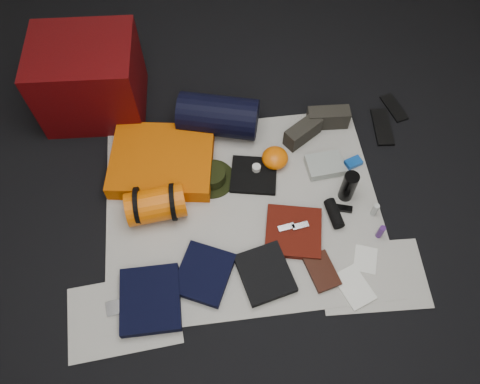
{
  "coord_description": "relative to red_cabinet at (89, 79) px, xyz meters",
  "views": [
    {
      "loc": [
        -0.18,
        -1.27,
        2.45
      ],
      "look_at": [
        -0.01,
        0.06,
        0.1
      ],
      "focal_mm": 35.0,
      "sensor_mm": 36.0,
      "label": 1
    }
  ],
  "objects": [
    {
      "name": "boonie_brim",
      "position": [
        0.69,
        -0.67,
        -0.25
      ],
      "size": [
        0.34,
        0.34,
        0.01
      ],
      "primitive_type": "cylinder",
      "rotation": [
        0.0,
        0.0,
        0.23
      ],
      "color": "black",
      "rests_on": "newspaper_mat"
    },
    {
      "name": "floor",
      "position": [
        0.86,
        -0.89,
        -0.27
      ],
      "size": [
        4.5,
        4.5,
        0.02
      ],
      "primitive_type": "cube",
      "color": "black",
      "rests_on": "ground"
    },
    {
      "name": "newspaper_sheet_front_right",
      "position": [
        1.51,
        -1.39,
        -0.26
      ],
      "size": [
        0.6,
        0.43,
        0.0
      ],
      "primitive_type": "cube",
      "rotation": [
        0.0,
        0.0,
        -0.05
      ],
      "color": "silver",
      "rests_on": "floor"
    },
    {
      "name": "toiletry_clear",
      "position": [
        1.61,
        -1.03,
        -0.2
      ],
      "size": [
        0.04,
        0.04,
        0.1
      ],
      "primitive_type": "cylinder",
      "rotation": [
        0.0,
        0.0,
        -0.07
      ],
      "color": "#AEB3AE",
      "rests_on": "newspaper_mat"
    },
    {
      "name": "map_booklet",
      "position": [
        1.39,
        -1.45,
        -0.25
      ],
      "size": [
        0.22,
        0.26,
        0.01
      ],
      "primitive_type": "cube",
      "rotation": [
        0.0,
        0.0,
        0.36
      ],
      "color": "silver",
      "rests_on": "newspaper_mat"
    },
    {
      "name": "key_cluster",
      "position": [
        0.11,
        -1.4,
        -0.25
      ],
      "size": [
        0.09,
        0.09,
        0.01
      ],
      "primitive_type": "cube",
      "rotation": [
        0.0,
        0.0,
        0.14
      ],
      "color": "#B9BABF",
      "rests_on": "newspaper_mat"
    },
    {
      "name": "hiking_boot_right",
      "position": [
        1.48,
        -0.34,
        -0.19
      ],
      "size": [
        0.27,
        0.11,
        0.13
      ],
      "primitive_type": "cube",
      "rotation": [
        0.0,
        0.0,
        -0.06
      ],
      "color": "#292620",
      "rests_on": "newspaper_mat"
    },
    {
      "name": "compact_camera",
      "position": [
        1.37,
        -0.7,
        -0.23
      ],
      "size": [
        0.11,
        0.08,
        0.04
      ],
      "primitive_type": "cube",
      "rotation": [
        0.0,
        0.0,
        0.17
      ],
      "color": "#B9BABF",
      "rests_on": "newspaper_mat"
    },
    {
      "name": "sack_strap_right",
      "position": [
        0.46,
        -0.86,
        -0.14
      ],
      "size": [
        0.03,
        0.22,
        0.22
      ],
      "primitive_type": "cylinder",
      "rotation": [
        0.0,
        1.57,
        0.0
      ],
      "color": "black",
      "rests_on": "newspaper_mat"
    },
    {
      "name": "trousers_navy_a",
      "position": [
        0.3,
        -1.39,
        -0.23
      ],
      "size": [
        0.31,
        0.36,
        0.06
      ],
      "primitive_type": "cube",
      "rotation": [
        0.0,
        0.0,
        -0.01
      ],
      "color": "black",
      "rests_on": "newspaper_mat"
    },
    {
      "name": "black_tshirt",
      "position": [
        0.95,
        -0.68,
        -0.24
      ],
      "size": [
        0.32,
        0.31,
        0.03
      ],
      "primitive_type": "cube",
      "rotation": [
        0.0,
        0.0,
        -0.2
      ],
      "color": "black",
      "rests_on": "newspaper_mat"
    },
    {
      "name": "paperback_book",
      "position": [
        1.23,
        -1.34,
        -0.24
      ],
      "size": [
        0.18,
        0.24,
        0.03
      ],
      "primitive_type": "cube",
      "rotation": [
        0.0,
        0.0,
        0.24
      ],
      "color": "black",
      "rests_on": "newspaper_mat"
    },
    {
      "name": "map_printout",
      "position": [
        1.49,
        -1.3,
        -0.25
      ],
      "size": [
        0.17,
        0.19,
        0.01
      ],
      "primitive_type": "cube",
      "rotation": [
        0.0,
        0.0,
        -0.35
      ],
      "color": "silver",
      "rests_on": "newspaper_mat"
    },
    {
      "name": "first_aid_pouch",
      "position": [
        1.39,
        -0.67,
        -0.23
      ],
      "size": [
        0.23,
        0.18,
        0.05
      ],
      "primitive_type": "cube",
      "rotation": [
        0.0,
        0.0,
        0.08
      ],
      "color": "#929A92",
      "rests_on": "newspaper_mat"
    },
    {
      "name": "trousers_navy_b",
      "position": [
        0.59,
        -1.28,
        -0.23
      ],
      "size": [
        0.38,
        0.39,
        0.05
      ],
      "primitive_type": "cube",
      "rotation": [
        0.0,
        0.0,
        -0.44
      ],
      "color": "black",
      "rests_on": "newspaper_mat"
    },
    {
      "name": "boonie_crown",
      "position": [
        0.69,
        -0.67,
        -0.21
      ],
      "size": [
        0.17,
        0.17,
        0.07
      ],
      "primitive_type": "cylinder",
      "color": "black",
      "rests_on": "boonie_brim"
    },
    {
      "name": "newspaper_mat",
      "position": [
        0.86,
        -0.89,
        -0.26
      ],
      "size": [
        1.6,
        1.3,
        0.01
      ],
      "primitive_type": "cube",
      "color": "silver",
      "rests_on": "floor"
    },
    {
      "name": "navy_duffel",
      "position": [
        0.78,
        -0.29,
        -0.12
      ],
      "size": [
        0.54,
        0.38,
        0.26
      ],
      "primitive_type": "cylinder",
      "rotation": [
        0.0,
        1.57,
        -0.27
      ],
      "color": "black",
      "rests_on": "newspaper_mat"
    },
    {
      "name": "sack_strap_left",
      "position": [
        0.26,
        -0.86,
        -0.14
      ],
      "size": [
        0.02,
        0.22,
        0.22
      ],
      "primitive_type": "cylinder",
      "rotation": [
        0.0,
        1.57,
        0.0
      ],
      "color": "black",
      "rests_on": "newspaper_mat"
    },
    {
      "name": "speaker",
      "position": [
        1.37,
        -1.01,
        -0.22
      ],
      "size": [
        0.09,
        0.18,
        0.07
      ],
      "primitive_type": "cylinder",
      "rotation": [
        1.57,
        0.0,
        0.13
      ],
      "color": "black",
      "rests_on": "newspaper_mat"
    },
    {
      "name": "orange_stuff_sack",
      "position": [
        1.09,
        -0.6,
        -0.2
      ],
      "size": [
        0.18,
        0.18,
        0.11
      ],
      "primitive_type": "ellipsoid",
      "rotation": [
        0.0,
        0.0,
        -0.14
      ],
      "color": "#DF5B03",
      "rests_on": "newspaper_mat"
    },
    {
      "name": "energy_bar_b",
      "position": [
        1.16,
        -1.07,
        -0.2
      ],
      "size": [
        0.1,
        0.05,
        0.01
      ],
      "primitive_type": "cube",
      "rotation": [
        0.0,
        0.0,
        0.14
      ],
      "color": "#B9BABF",
      "rests_on": "red_shirt"
    },
    {
      "name": "flip_flop_left",
      "position": [
        1.84,
        -0.41,
        -0.25
      ],
      "size": [
        0.14,
        0.3,
        0.02
      ],
      "primitive_type": "cube",
      "rotation": [
        0.0,
        0.0,
        -0.1
      ],
      "color": "black",
      "rests_on": "floor"
    },
    {
      "name": "stuff_sack",
      "position": [
        0.36,
        -0.86,
        -0.16
      ],
      "size": [
        0.35,
        0.23,
        0.19
      ],
      "primitive_type": "cylinder",
      "rotation": [
        0.0,
        1.57,
        0.1
      ],
      "color": "#DF5B03",
      "rests_on": "newspaper_mat"
    },
    {
      "name": "newspaper_sheet_front_left",
      "position": [
        0.16,
        -1.44,
        -0.26
      ],
      "size": [
        0.61,
        0.44,
        0.0
      ],
      "primitive_type": "cube",
      "rotation": [
        0.0,
        0.0,
        0.07
      ],
      "color": "silver",
      "rests_on": "floor"
    },
    {
      "name": "energy_bar_a",
      "position": [
        1.08,
        -1.07,
        -0.2
      ],
      "size": [
        0.1,
        0.05,
        0.01
      ],
      "primitive_type": "cube",
      "rotation": [
        0.0,
        0.0,
        0.14
      ],
      "color": "#B9BABF",
      "rests_on": "red_shirt"
    },
    {
      "name": "water_bottle",
      "position": [
        1.47,
        -0.88,
        -0.14
      ],
      "size": [
        0.09,
        0.09,
        0.22
      ],
      "primitive_type": "cylinder",
      "rotation": [
        0.0,
        0.0,
        -0.04
      ],
      "color": "black",
      "rests_on": "newspaper_mat"
    },
    {
      "name": "red_cabinet",
      "position": [
        0.0,
        0.0,
        0.0
      ],
      "size": [
        0.65,
        0.56,
        0.52
      ],
      "primitive_type": "cube",
      "rotation": [
        0.0,
        0.0,
        -0.06
      ],
      "color": "#4A0506",
      "rests_on": "floor"
    },
    {
      "name": "cyan_case",
      "position": [
        1.58,
        -0.67,
        -0.24
      ],
      "size": [
        0.12,
        0.09,
        0.03
      ],
      "primitive_type": "cube",
      "rotation": [
        0.0,
        0.0,
        0.33
      ],
      "color": "#1048A0",
      "rests_on": "newspaper_mat"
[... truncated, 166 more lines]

